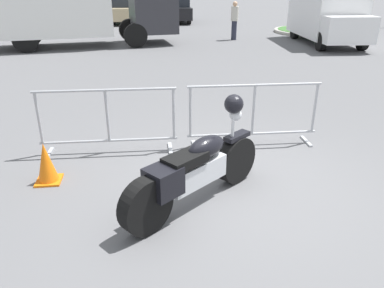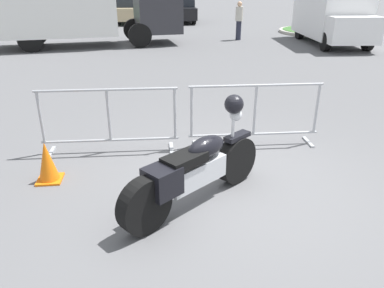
% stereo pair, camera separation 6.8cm
% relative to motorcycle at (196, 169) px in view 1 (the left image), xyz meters
% --- Properties ---
extents(ground_plane, '(120.00, 120.00, 0.00)m').
position_rel_motorcycle_xyz_m(ground_plane, '(0.58, 0.30, -0.49)').
color(ground_plane, '#5B5B5E').
extents(motorcycle, '(1.88, 1.57, 1.29)m').
position_rel_motorcycle_xyz_m(motorcycle, '(0.00, 0.00, 0.00)').
color(motorcycle, black).
rests_on(motorcycle, ground).
extents(crowd_barrier_near, '(2.22, 0.49, 1.07)m').
position_rel_motorcycle_xyz_m(crowd_barrier_near, '(-1.20, 1.71, 0.06)').
color(crowd_barrier_near, '#9EA0A5').
rests_on(crowd_barrier_near, ground).
extents(crowd_barrier_far, '(2.22, 0.49, 1.07)m').
position_rel_motorcycle_xyz_m(crowd_barrier_far, '(1.20, 1.71, 0.06)').
color(crowd_barrier_far, '#9EA0A5').
rests_on(crowd_barrier_far, ground).
extents(box_truck, '(7.95, 3.37, 2.98)m').
position_rel_motorcycle_xyz_m(box_truck, '(-3.48, 12.56, 1.14)').
color(box_truck, white).
rests_on(box_truck, ground).
extents(delivery_van, '(2.26, 5.11, 2.31)m').
position_rel_motorcycle_xyz_m(delivery_van, '(7.30, 12.07, 0.75)').
color(delivery_van, white).
rests_on(delivery_van, ground).
extents(parked_car_yellow, '(1.88, 4.51, 1.52)m').
position_rel_motorcycle_xyz_m(parked_car_yellow, '(-7.86, 21.77, 0.28)').
color(parked_car_yellow, yellow).
rests_on(parked_car_yellow, ground).
extents(parked_car_green, '(1.77, 4.25, 1.43)m').
position_rel_motorcycle_xyz_m(parked_car_green, '(-4.72, 22.16, 0.24)').
color(parked_car_green, '#236B38').
rests_on(parked_car_green, ground).
extents(parked_car_tan, '(1.88, 4.49, 1.52)m').
position_rel_motorcycle_xyz_m(parked_car_tan, '(-1.57, 21.66, 0.28)').
color(parked_car_tan, tan).
rests_on(parked_car_tan, ground).
extents(parked_car_black, '(1.85, 4.43, 1.49)m').
position_rel_motorcycle_xyz_m(parked_car_black, '(1.57, 21.73, 0.27)').
color(parked_car_black, black).
rests_on(parked_car_black, ground).
extents(pedestrian, '(0.42, 0.42, 1.69)m').
position_rel_motorcycle_xyz_m(pedestrian, '(3.61, 13.57, 0.43)').
color(pedestrian, '#262838').
rests_on(pedestrian, ground).
extents(planter_island, '(4.24, 4.24, 0.99)m').
position_rel_motorcycle_xyz_m(planter_island, '(8.57, 15.47, -0.23)').
color(planter_island, '#ADA89E').
rests_on(planter_island, ground).
extents(traffic_cone, '(0.34, 0.34, 0.59)m').
position_rel_motorcycle_xyz_m(traffic_cone, '(-1.99, 0.81, -0.20)').
color(traffic_cone, orange).
rests_on(traffic_cone, ground).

